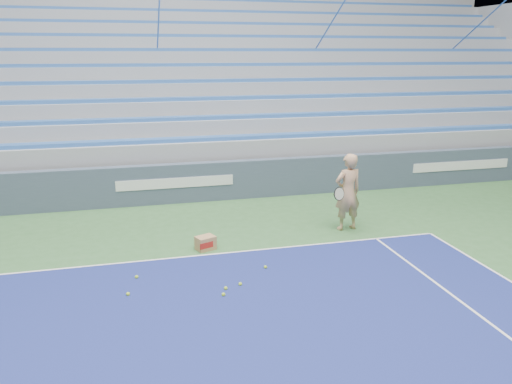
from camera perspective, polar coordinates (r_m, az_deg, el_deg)
sponsor_barrier at (r=14.04m, az=-9.20°, el=0.99°), size 30.00×0.32×1.10m
bleachers at (r=19.38m, az=-11.00°, el=10.34°), size 31.00×9.15×7.30m
tennis_player at (r=11.82m, az=10.43°, el=-0.01°), size 0.96×0.88×1.83m
ball_box at (r=10.72m, az=-5.78°, el=-5.81°), size 0.47×0.42×0.29m
tennis_ball_0 at (r=9.65m, az=-13.49°, el=-9.42°), size 0.07×0.07×0.07m
tennis_ball_1 at (r=9.00m, az=-3.48°, el=-10.93°), size 0.07×0.07×0.07m
tennis_ball_2 at (r=8.79m, az=-3.74°, el=-11.62°), size 0.07×0.07×0.07m
tennis_ball_3 at (r=9.13m, az=-1.81°, el=-10.47°), size 0.07×0.07×0.07m
tennis_ball_4 at (r=9.06m, az=-14.42°, el=-11.23°), size 0.07×0.07×0.07m
tennis_ball_5 at (r=9.80m, az=1.09°, el=-8.57°), size 0.07×0.07×0.07m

